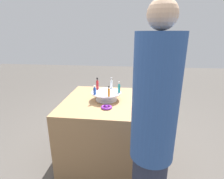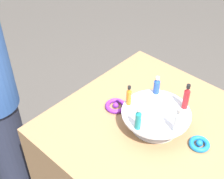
{
  "view_description": "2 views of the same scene",
  "coord_description": "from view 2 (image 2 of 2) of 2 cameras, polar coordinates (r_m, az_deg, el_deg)",
  "views": [
    {
      "loc": [
        1.76,
        0.27,
        1.44
      ],
      "look_at": [
        0.15,
        0.08,
        0.91
      ],
      "focal_mm": 28.0,
      "sensor_mm": 36.0,
      "label": 1
    },
    {
      "loc": [
        -0.55,
        0.9,
        1.83
      ],
      "look_at": [
        0.19,
        0.1,
        0.92
      ],
      "focal_mm": 50.0,
      "sensor_mm": 36.0,
      "label": 2
    }
  ],
  "objects": [
    {
      "name": "bottle_orange",
      "position": [
        1.44,
        3.11,
        -1.19
      ],
      "size": [
        0.02,
        0.02,
        0.11
      ],
      "color": "orange",
      "rests_on": "display_stand"
    },
    {
      "name": "party_table",
      "position": [
        1.8,
        6.73,
        -14.7
      ],
      "size": [
        0.92,
        0.92,
        0.74
      ],
      "color": "#9E754C",
      "rests_on": "ground_plane"
    },
    {
      "name": "bottle_red",
      "position": [
        1.45,
        13.42,
        -1.41
      ],
      "size": [
        0.03,
        0.03,
        0.14
      ],
      "color": "#B21E23",
      "rests_on": "display_stand"
    },
    {
      "name": "bottle_blue",
      "position": [
        1.52,
        8.19,
        0.71
      ],
      "size": [
        0.03,
        0.03,
        0.1
      ],
      "color": "#234CAD",
      "rests_on": "display_stand"
    },
    {
      "name": "ribbon_bow_purple",
      "position": [
        1.58,
        0.68,
        -3.0
      ],
      "size": [
        0.11,
        0.11,
        0.03
      ],
      "color": "purple",
      "rests_on": "party_table"
    },
    {
      "name": "ribbon_bow_blue",
      "position": [
        1.46,
        15.67,
        -9.54
      ],
      "size": [
        0.09,
        0.09,
        0.03
      ],
      "color": "blue",
      "rests_on": "party_table"
    },
    {
      "name": "display_stand",
      "position": [
        1.47,
        7.98,
        -5.05
      ],
      "size": [
        0.32,
        0.32,
        0.09
      ],
      "color": "silver",
      "rests_on": "party_table"
    },
    {
      "name": "bottle_teal",
      "position": [
        1.33,
        4.91,
        -5.47
      ],
      "size": [
        0.03,
        0.03,
        0.12
      ],
      "color": "teal",
      "rests_on": "display_stand"
    },
    {
      "name": "bottle_clear",
      "position": [
        1.34,
        11.85,
        -5.71
      ],
      "size": [
        0.03,
        0.03,
        0.13
      ],
      "color": "silver",
      "rests_on": "display_stand"
    }
  ]
}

